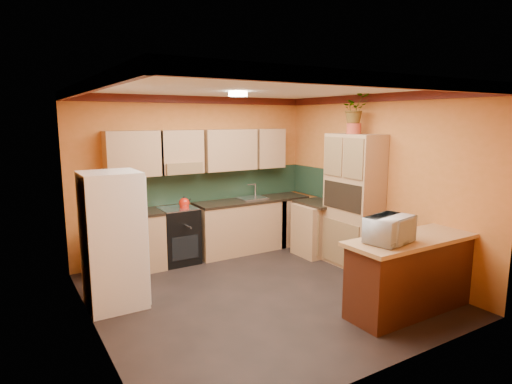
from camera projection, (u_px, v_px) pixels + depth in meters
room_shell at (251, 137)px, 5.66m from camera, size 4.24×4.24×2.72m
base_cabinets_back at (213, 231)px, 7.29m from camera, size 3.65×0.60×0.88m
countertop_back at (212, 205)px, 7.21m from camera, size 3.65×0.62×0.04m
stove at (178, 235)px, 6.96m from camera, size 0.58×0.58×0.91m
kettle at (184, 202)px, 6.88m from camera, size 0.22×0.22×0.18m
sink at (252, 198)px, 7.60m from camera, size 0.48×0.40×0.03m
base_cabinets_right at (319, 229)px, 7.42m from camera, size 0.60×0.80×0.88m
countertop_right at (320, 203)px, 7.34m from camera, size 0.62×0.80×0.04m
fridge at (113, 240)px, 5.27m from camera, size 0.68×0.66×1.70m
pantry at (353, 201)px, 6.72m from camera, size 0.48×0.90×2.10m
fern_pot at (354, 129)px, 6.57m from camera, size 0.22×0.22×0.16m
fern at (355, 108)px, 6.52m from camera, size 0.48×0.45×0.45m
breakfast_bar at (414, 275)px, 5.21m from camera, size 1.80×0.55×0.88m
bar_top at (416, 239)px, 5.14m from camera, size 1.90×0.65×0.05m
microwave at (390, 229)px, 4.86m from camera, size 0.62×0.48×0.31m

